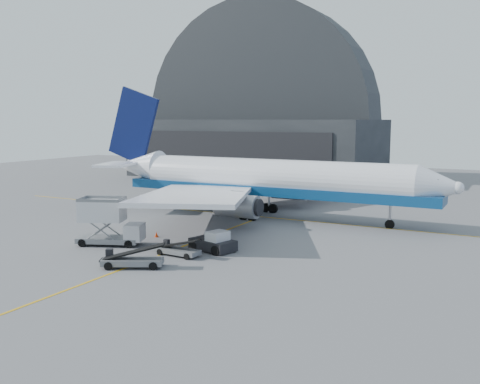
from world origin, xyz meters
The scene contains 9 objects.
ground centered at (0.00, 0.00, 0.00)m, with size 200.00×200.00×0.00m, color #565659.
taxi_lines centered at (0.00, 12.67, 0.01)m, with size 80.00×42.12×0.02m.
hangar centered at (-22.00, 64.95, 9.54)m, with size 50.00×28.30×28.00m.
airliner centered at (-0.59, 20.30, 4.69)m, with size 47.72×46.27×16.75m.
catering_truck centered at (-6.74, -0.49, 2.20)m, with size 6.74×4.52×4.35m.
pushback_tug centered at (3.47, 2.26, 0.74)m, with size 4.70×3.42×1.96m.
belt_loader_a centered at (0.36, -5.72, 0.62)m, with size 5.21×3.81×2.02m.
belt_loader_b centered at (1.51, -0.79, 0.53)m, with size 4.52×1.82×1.70m.
traffic_cone centered at (-4.75, 4.53, 0.26)m, with size 0.38×0.38×0.55m.
Camera 1 is at (28.05, -39.41, 12.10)m, focal length 40.00 mm.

